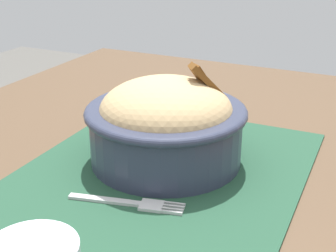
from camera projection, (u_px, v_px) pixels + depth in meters
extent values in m
cube|color=#4C3826|center=(157.00, 182.00, 0.63)|extent=(1.09, 0.87, 0.04)
cylinder|color=#412F20|center=(117.00, 198.00, 1.33)|extent=(0.04, 0.04, 0.74)
cube|color=#1E422D|center=(157.00, 178.00, 0.60)|extent=(0.45, 0.35, 0.00)
cylinder|color=#2D3347|center=(168.00, 134.00, 0.63)|extent=(0.20, 0.20, 0.08)
torus|color=#2D3347|center=(168.00, 112.00, 0.61)|extent=(0.21, 0.21, 0.01)
ellipsoid|color=tan|center=(168.00, 111.00, 0.61)|extent=(0.24, 0.24, 0.08)
sphere|color=#328228|center=(199.00, 98.00, 0.59)|extent=(0.03, 0.03, 0.03)
sphere|color=#328228|center=(154.00, 90.00, 0.62)|extent=(0.03, 0.03, 0.03)
cylinder|color=orange|center=(168.00, 98.00, 0.60)|extent=(0.04, 0.02, 0.01)
cylinder|color=orange|center=(136.00, 95.00, 0.61)|extent=(0.02, 0.04, 0.01)
cube|color=brown|center=(208.00, 82.00, 0.61)|extent=(0.05, 0.05, 0.05)
cube|color=brown|center=(204.00, 81.00, 0.62)|extent=(0.04, 0.04, 0.05)
cube|color=#B7B7B7|center=(99.00, 199.00, 0.55)|extent=(0.03, 0.07, 0.00)
cube|color=#B7B7B7|center=(135.00, 204.00, 0.54)|extent=(0.01, 0.01, 0.00)
cube|color=#B7B7B7|center=(151.00, 206.00, 0.53)|extent=(0.03, 0.03, 0.00)
cube|color=#B7B7B7|center=(172.00, 213.00, 0.52)|extent=(0.01, 0.02, 0.00)
cube|color=#B7B7B7|center=(173.00, 210.00, 0.53)|extent=(0.01, 0.02, 0.00)
cube|color=#B7B7B7|center=(174.00, 207.00, 0.53)|extent=(0.01, 0.02, 0.00)
cube|color=#B7B7B7|center=(175.00, 204.00, 0.54)|extent=(0.01, 0.02, 0.00)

